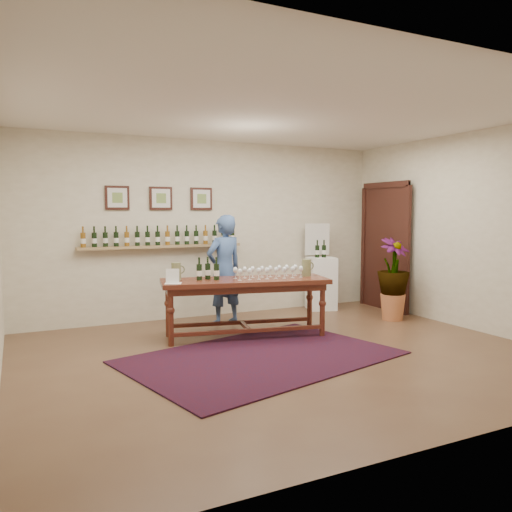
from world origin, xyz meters
name	(u,v)px	position (x,y,z in m)	size (l,w,h in m)	color
ground	(286,354)	(0.00, 0.00, 0.00)	(6.00, 6.00, 0.00)	brown
room_shell	(342,245)	(2.11, 1.86, 1.12)	(6.00, 6.00, 6.00)	beige
rug	(262,357)	(-0.31, 0.00, 0.01)	(2.97, 1.98, 0.02)	#480C10
tasting_table	(245,288)	(-0.08, 0.97, 0.66)	(2.30, 1.15, 0.78)	#481A12
table_glasses	(269,272)	(0.26, 0.94, 0.86)	(1.17, 0.27, 0.16)	white
table_bottles	(208,269)	(-0.55, 1.13, 0.92)	(0.26, 0.15, 0.28)	black
pitcher_left	(176,271)	(-0.94, 1.26, 0.90)	(0.15, 0.15, 0.23)	olive
pitcher_right	(306,268)	(0.82, 0.89, 0.90)	(0.15, 0.15, 0.23)	olive
menu_card	(173,276)	(-1.06, 1.00, 0.87)	(0.20, 0.15, 0.18)	silver
display_pedestal	(321,283)	(1.90, 2.16, 0.45)	(0.45, 0.45, 0.90)	white
pedestal_bottles	(321,249)	(1.87, 2.14, 1.05)	(0.30, 0.08, 0.30)	black
info_sign	(317,239)	(1.91, 2.31, 1.20)	(0.44, 0.02, 0.60)	silver
potted_plant	(393,279)	(2.42, 0.94, 0.64)	(0.65, 0.65, 1.10)	#BA693E
person	(224,270)	(-0.03, 1.81, 0.82)	(0.59, 0.39, 1.63)	#395588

